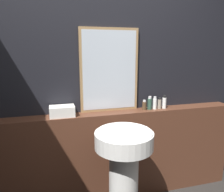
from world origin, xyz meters
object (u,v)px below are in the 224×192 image
object	(u,v)px
mirror	(109,70)
shampoo_bottle	(144,105)
towel_stack	(62,111)
lotion_bottle	(155,103)
pedestal_sink	(124,169)
conditioner_bottle	(150,103)
body_wash_bottle	(159,103)
hand_soap_bottle	(164,102)

from	to	relation	value
mirror	shampoo_bottle	xyz separation A→B (m)	(0.36, -0.07, -0.37)
towel_stack	lotion_bottle	size ratio (longest dim) A/B	1.72
pedestal_sink	conditioner_bottle	bearing A→B (deg)	46.41
pedestal_sink	shampoo_bottle	distance (m)	0.73
body_wash_bottle	conditioner_bottle	bearing A→B (deg)	-180.00
mirror	hand_soap_bottle	world-z (taller)	mirror
mirror	towel_stack	size ratio (longest dim) A/B	3.56
body_wash_bottle	mirror	bearing A→B (deg)	172.12
mirror	conditioner_bottle	bearing A→B (deg)	-10.00
pedestal_sink	body_wash_bottle	xyz separation A→B (m)	(0.56, 0.46, 0.42)
lotion_bottle	body_wash_bottle	distance (m)	0.06
shampoo_bottle	conditioner_bottle	size ratio (longest dim) A/B	0.74
shampoo_bottle	lotion_bottle	bearing A→B (deg)	0.00
body_wash_bottle	lotion_bottle	bearing A→B (deg)	180.00
pedestal_sink	lotion_bottle	world-z (taller)	lotion_bottle
pedestal_sink	shampoo_bottle	bearing A→B (deg)	50.62
mirror	hand_soap_bottle	distance (m)	0.70
mirror	lotion_bottle	xyz separation A→B (m)	(0.48, -0.07, -0.36)
mirror	conditioner_bottle	xyz separation A→B (m)	(0.42, -0.07, -0.35)
mirror	towel_stack	xyz separation A→B (m)	(-0.49, -0.07, -0.37)
towel_stack	mirror	bearing A→B (deg)	8.68
shampoo_bottle	body_wash_bottle	distance (m)	0.18
pedestal_sink	hand_soap_bottle	bearing A→B (deg)	37.08
body_wash_bottle	shampoo_bottle	bearing A→B (deg)	-180.00
hand_soap_bottle	conditioner_bottle	bearing A→B (deg)	-180.00
mirror	hand_soap_bottle	bearing A→B (deg)	-7.14
pedestal_sink	towel_stack	bearing A→B (deg)	135.24
body_wash_bottle	hand_soap_bottle	bearing A→B (deg)	0.00
pedestal_sink	mirror	xyz separation A→B (m)	(0.02, 0.54, 0.78)
shampoo_bottle	pedestal_sink	bearing A→B (deg)	-129.38
towel_stack	hand_soap_bottle	xyz separation A→B (m)	(1.08, 0.00, 0.02)
pedestal_sink	hand_soap_bottle	distance (m)	0.88
conditioner_bottle	pedestal_sink	bearing A→B (deg)	-133.59
conditioner_bottle	body_wash_bottle	size ratio (longest dim) A/B	1.16
towel_stack	hand_soap_bottle	world-z (taller)	hand_soap_bottle
pedestal_sink	conditioner_bottle	size ratio (longest dim) A/B	6.54
mirror	towel_stack	bearing A→B (deg)	-171.32
pedestal_sink	conditioner_bottle	xyz separation A→B (m)	(0.44, 0.46, 0.43)
lotion_bottle	pedestal_sink	bearing A→B (deg)	-137.22
mirror	hand_soap_bottle	xyz separation A→B (m)	(0.59, -0.07, -0.35)
towel_stack	body_wash_bottle	bearing A→B (deg)	0.00
lotion_bottle	mirror	bearing A→B (deg)	171.22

